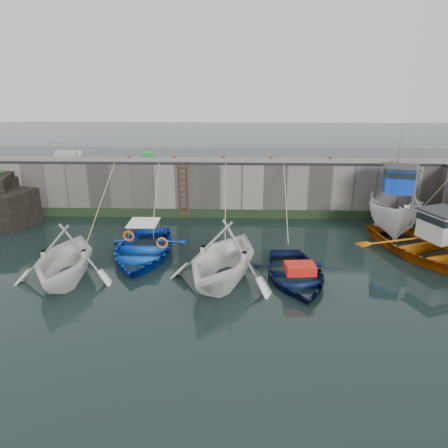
{
  "coord_description": "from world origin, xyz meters",
  "views": [
    {
      "loc": [
        0.98,
        -13.4,
        7.77
      ],
      "look_at": [
        0.38,
        5.47,
        1.2
      ],
      "focal_mm": 35.0,
      "sensor_mm": 36.0,
      "label": 1
    }
  ],
  "objects_px": {
    "fish_crate": "(148,155)",
    "bollard_b": "(174,159)",
    "boat_near_blacktrim": "(223,281)",
    "boat_near_white": "(67,279)",
    "boat_far_white": "(394,210)",
    "boat_near_navy": "(295,279)",
    "bollard_e": "(330,160)",
    "bollard_a": "(129,158)",
    "boat_far_orange": "(428,246)",
    "bollard_c": "(224,159)",
    "boat_near_blue": "(143,256)",
    "bollard_d": "(271,159)",
    "ladder": "(184,191)"
  },
  "relations": [
    {
      "from": "bollard_d",
      "to": "bollard_e",
      "type": "bearing_deg",
      "value": 0.0
    },
    {
      "from": "boat_far_white",
      "to": "bollard_c",
      "type": "relative_size",
      "value": 24.75
    },
    {
      "from": "boat_near_blue",
      "to": "bollard_b",
      "type": "height_order",
      "value": "bollard_b"
    },
    {
      "from": "boat_far_orange",
      "to": "fish_crate",
      "type": "xyz_separation_m",
      "value": [
        -13.67,
        6.28,
        2.88
      ]
    },
    {
      "from": "bollard_e",
      "to": "bollard_a",
      "type": "bearing_deg",
      "value": 180.0
    },
    {
      "from": "boat_near_white",
      "to": "boat_far_white",
      "type": "height_order",
      "value": "boat_far_white"
    },
    {
      "from": "bollard_a",
      "to": "bollard_d",
      "type": "height_order",
      "value": "same"
    },
    {
      "from": "boat_near_blue",
      "to": "fish_crate",
      "type": "xyz_separation_m",
      "value": [
        -0.92,
        6.74,
        3.31
      ]
    },
    {
      "from": "boat_far_white",
      "to": "bollard_d",
      "type": "height_order",
      "value": "boat_far_white"
    },
    {
      "from": "boat_near_blacktrim",
      "to": "bollard_e",
      "type": "distance_m",
      "value": 10.42
    },
    {
      "from": "ladder",
      "to": "bollard_b",
      "type": "distance_m",
      "value": 1.81
    },
    {
      "from": "ladder",
      "to": "boat_near_white",
      "type": "relative_size",
      "value": 0.67
    },
    {
      "from": "boat_near_blacktrim",
      "to": "boat_near_white",
      "type": "bearing_deg",
      "value": -160.35
    },
    {
      "from": "boat_near_navy",
      "to": "bollard_d",
      "type": "xyz_separation_m",
      "value": [
        -0.49,
        7.9,
        3.3
      ]
    },
    {
      "from": "bollard_c",
      "to": "bollard_d",
      "type": "relative_size",
      "value": 1.0
    },
    {
      "from": "boat_near_navy",
      "to": "boat_far_white",
      "type": "xyz_separation_m",
      "value": [
        5.82,
        6.08,
        1.06
      ]
    },
    {
      "from": "boat_far_white",
      "to": "bollard_b",
      "type": "bearing_deg",
      "value": -175.12
    },
    {
      "from": "boat_near_navy",
      "to": "bollard_e",
      "type": "xyz_separation_m",
      "value": [
        2.71,
        7.9,
        3.3
      ]
    },
    {
      "from": "boat_far_orange",
      "to": "bollard_c",
      "type": "xyz_separation_m",
      "value": [
        -9.32,
        5.31,
        2.87
      ]
    },
    {
      "from": "boat_far_white",
      "to": "bollard_c",
      "type": "height_order",
      "value": "boat_far_white"
    },
    {
      "from": "boat_far_orange",
      "to": "boat_near_blue",
      "type": "bearing_deg",
      "value": 159.99
    },
    {
      "from": "boat_near_blacktrim",
      "to": "bollard_c",
      "type": "relative_size",
      "value": 18.5
    },
    {
      "from": "boat_far_white",
      "to": "bollard_e",
      "type": "height_order",
      "value": "boat_far_white"
    },
    {
      "from": "ladder",
      "to": "bollard_e",
      "type": "relative_size",
      "value": 11.43
    },
    {
      "from": "ladder",
      "to": "boat_far_orange",
      "type": "xyz_separation_m",
      "value": [
        11.52,
        -4.98,
        -1.16
      ]
    },
    {
      "from": "boat_near_navy",
      "to": "bollard_e",
      "type": "relative_size",
      "value": 16.54
    },
    {
      "from": "bollard_c",
      "to": "boat_far_orange",
      "type": "bearing_deg",
      "value": -29.7
    },
    {
      "from": "boat_near_blue",
      "to": "bollard_b",
      "type": "bearing_deg",
      "value": 82.92
    },
    {
      "from": "ladder",
      "to": "bollard_d",
      "type": "xyz_separation_m",
      "value": [
        4.8,
        0.34,
        1.71
      ]
    },
    {
      "from": "boat_far_white",
      "to": "bollard_d",
      "type": "distance_m",
      "value": 6.94
    },
    {
      "from": "boat_near_blacktrim",
      "to": "fish_crate",
      "type": "xyz_separation_m",
      "value": [
        -4.61,
        9.14,
        3.31
      ]
    },
    {
      "from": "fish_crate",
      "to": "ladder",
      "type": "bearing_deg",
      "value": -38.24
    },
    {
      "from": "fish_crate",
      "to": "bollard_e",
      "type": "distance_m",
      "value": 10.2
    },
    {
      "from": "ladder",
      "to": "boat_near_white",
      "type": "distance_m",
      "value": 8.86
    },
    {
      "from": "boat_near_blue",
      "to": "boat_far_orange",
      "type": "height_order",
      "value": "boat_far_orange"
    },
    {
      "from": "boat_near_white",
      "to": "boat_far_white",
      "type": "xyz_separation_m",
      "value": [
        14.88,
        6.38,
        1.06
      ]
    },
    {
      "from": "bollard_d",
      "to": "fish_crate",
      "type": "bearing_deg",
      "value": 172.1
    },
    {
      "from": "boat_near_white",
      "to": "bollard_e",
      "type": "xyz_separation_m",
      "value": [
        11.77,
        8.2,
        3.3
      ]
    },
    {
      "from": "ladder",
      "to": "bollard_e",
      "type": "xyz_separation_m",
      "value": [
        8.0,
        0.34,
        1.71
      ]
    },
    {
      "from": "boat_near_blacktrim",
      "to": "bollard_d",
      "type": "relative_size",
      "value": 18.5
    },
    {
      "from": "boat_near_blue",
      "to": "bollard_d",
      "type": "xyz_separation_m",
      "value": [
        6.03,
        5.77,
        3.3
      ]
    },
    {
      "from": "ladder",
      "to": "fish_crate",
      "type": "relative_size",
      "value": 4.92
    },
    {
      "from": "boat_far_orange",
      "to": "bollard_e",
      "type": "relative_size",
      "value": 27.61
    },
    {
      "from": "bollard_a",
      "to": "bollard_c",
      "type": "bearing_deg",
      "value": 0.0
    },
    {
      "from": "ladder",
      "to": "boat_near_blue",
      "type": "height_order",
      "value": "ladder"
    },
    {
      "from": "boat_near_white",
      "to": "bollard_a",
      "type": "xyz_separation_m",
      "value": [
        0.77,
        8.2,
        3.3
      ]
    },
    {
      "from": "fish_crate",
      "to": "bollard_b",
      "type": "bearing_deg",
      "value": -37.39
    },
    {
      "from": "boat_far_orange",
      "to": "bollard_c",
      "type": "bearing_deg",
      "value": 128.23
    },
    {
      "from": "bollard_d",
      "to": "bollard_e",
      "type": "relative_size",
      "value": 1.0
    },
    {
      "from": "ladder",
      "to": "boat_near_navy",
      "type": "height_order",
      "value": "ladder"
    }
  ]
}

